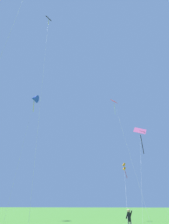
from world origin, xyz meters
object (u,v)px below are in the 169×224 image
(kite_orange_box, at_px, (124,167))
(kite_red_high, at_px, (115,106))
(kite_pink_low, at_px, (141,136))
(kite_blue_delta, at_px, (34,99))
(kite_black_large, at_px, (48,29))
(person_in_red_shirt, at_px, (129,219))

(kite_orange_box, height_order, kite_red_high, kite_red_high)
(kite_pink_low, height_order, kite_blue_delta, kite_blue_delta)
(kite_pink_low, relative_size, kite_red_high, 0.85)
(kite_pink_low, bearing_deg, kite_red_high, -122.56)
(kite_red_high, relative_size, kite_black_large, 0.64)
(kite_orange_box, bearing_deg, kite_red_high, 135.46)
(kite_orange_box, bearing_deg, person_in_red_shirt, -90.11)
(kite_red_high, distance_m, person_in_red_shirt, 21.48)
(kite_orange_box, xyz_separation_m, kite_blue_delta, (-15.26, 0.91, 13.00))
(person_in_red_shirt, bearing_deg, kite_orange_box, 89.89)
(kite_red_high, bearing_deg, kite_blue_delta, 179.12)
(kite_orange_box, bearing_deg, kite_black_large, -134.50)
(kite_pink_low, bearing_deg, person_in_red_shirt, -99.39)
(kite_orange_box, relative_size, kite_red_high, 0.52)
(kite_orange_box, relative_size, kite_pink_low, 0.62)
(kite_orange_box, distance_m, kite_black_large, 22.69)
(person_in_red_shirt, bearing_deg, kite_black_large, 154.69)
(kite_pink_low, relative_size, kite_black_large, 0.54)
(kite_black_large, bearing_deg, kite_red_high, 49.69)
(kite_red_high, height_order, person_in_red_shirt, kite_red_high)
(kite_orange_box, relative_size, person_in_red_shirt, 6.21)
(kite_red_high, distance_m, kite_blue_delta, 14.87)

